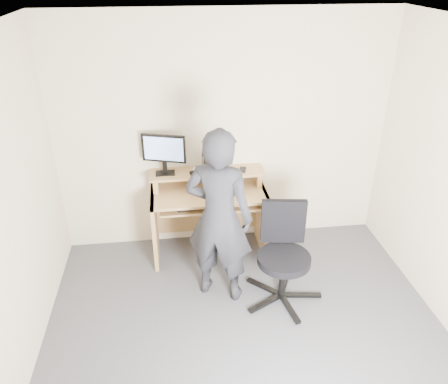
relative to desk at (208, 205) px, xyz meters
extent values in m
plane|color=#505156|center=(0.20, -1.53, -0.55)|extent=(3.50, 3.50, 0.00)
cube|color=beige|center=(0.20, 0.22, 0.70)|extent=(3.50, 0.02, 2.50)
cube|color=white|center=(0.20, -1.53, 1.95)|extent=(3.50, 3.50, 0.02)
cube|color=tan|center=(-0.58, -0.08, -0.17)|extent=(0.04, 0.60, 0.75)
cube|color=tan|center=(0.58, -0.08, -0.17)|extent=(0.04, 0.60, 0.75)
cube|color=tan|center=(0.00, -0.08, 0.19)|extent=(1.20, 0.60, 0.03)
cube|color=tan|center=(0.00, -0.16, 0.09)|extent=(1.02, 0.38, 0.02)
cube|color=tan|center=(-0.54, 0.07, 0.28)|extent=(0.05, 0.28, 0.15)
cube|color=tan|center=(0.54, 0.07, 0.28)|extent=(0.05, 0.28, 0.15)
cube|color=tan|center=(0.00, 0.07, 0.35)|extent=(1.20, 0.30, 0.02)
cube|color=tan|center=(0.00, 0.21, -0.12)|extent=(1.20, 0.03, 0.65)
cube|color=black|center=(-0.43, 0.07, 0.37)|extent=(0.20, 0.13, 0.01)
cube|color=black|center=(-0.43, 0.09, 0.44)|extent=(0.05, 0.04, 0.13)
cube|color=black|center=(-0.43, 0.07, 0.65)|extent=(0.44, 0.17, 0.29)
cube|color=#93B8FF|center=(-0.43, 0.05, 0.65)|extent=(0.39, 0.13, 0.24)
cube|color=black|center=(-0.01, 0.07, 0.46)|extent=(0.08, 0.13, 0.20)
cylinder|color=silver|center=(0.00, 0.05, 0.46)|extent=(0.10, 0.10, 0.19)
cube|color=black|center=(0.38, 0.06, 0.37)|extent=(0.10, 0.14, 0.01)
cube|color=black|center=(-0.16, 0.02, 0.38)|extent=(0.06, 0.05, 0.03)
torus|color=silver|center=(-0.07, 0.11, 0.37)|extent=(0.19, 0.19, 0.06)
cube|color=black|center=(-0.12, -0.17, 0.12)|extent=(0.49, 0.27, 0.03)
ellipsoid|color=black|center=(0.31, -0.18, 0.22)|extent=(0.11, 0.08, 0.04)
cube|color=black|center=(0.80, -0.96, -0.51)|extent=(0.38, 0.10, 0.03)
cube|color=black|center=(0.69, -0.76, -0.51)|extent=(0.21, 0.36, 0.03)
cube|color=black|center=(0.46, -0.80, -0.51)|extent=(0.30, 0.29, 0.03)
cube|color=black|center=(0.43, -1.03, -0.51)|extent=(0.35, 0.22, 0.03)
cube|color=black|center=(0.64, -1.13, -0.51)|extent=(0.11, 0.38, 0.03)
cylinder|color=black|center=(0.60, -0.93, -0.30)|extent=(0.06, 0.06, 0.39)
cylinder|color=black|center=(0.60, -0.93, -0.09)|extent=(0.49, 0.49, 0.07)
cube|color=black|center=(0.63, -0.72, 0.19)|extent=(0.42, 0.12, 0.44)
imported|color=black|center=(0.03, -0.76, 0.30)|extent=(0.73, 0.62, 1.69)
camera|label=1|loc=(-0.35, -4.05, 2.34)|focal=35.00mm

